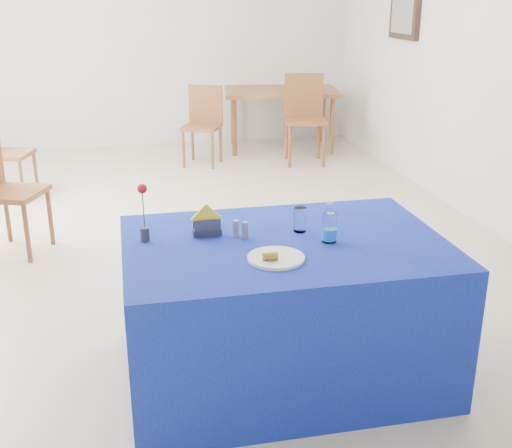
{
  "coord_description": "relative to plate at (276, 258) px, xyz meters",
  "views": [
    {
      "loc": [
        -0.52,
        -4.97,
        1.94
      ],
      "look_at": [
        0.06,
        -2.26,
        0.92
      ],
      "focal_mm": 45.0,
      "sensor_mm": 36.0,
      "label": 1
    }
  ],
  "objects": [
    {
      "name": "floor",
      "position": [
        -0.14,
        2.32,
        -0.77
      ],
      "size": [
        7.0,
        7.0,
        0.0
      ],
      "primitive_type": "plane",
      "color": "beige",
      "rests_on": "ground"
    },
    {
      "name": "room_shell",
      "position": [
        -0.14,
        2.32,
        0.98
      ],
      "size": [
        7.0,
        7.0,
        7.0
      ],
      "color": "silver",
      "rests_on": "ground"
    },
    {
      "name": "picture_frame",
      "position": [
        2.33,
        3.92,
        0.93
      ],
      "size": [
        0.06,
        0.64,
        0.52
      ],
      "primitive_type": "cube",
      "color": "black",
      "rests_on": "room_shell"
    },
    {
      "name": "picture_art",
      "position": [
        2.31,
        3.92,
        0.93
      ],
      "size": [
        0.02,
        0.52,
        0.4
      ],
      "primitive_type": "cube",
      "color": "#998C66",
      "rests_on": "room_shell"
    },
    {
      "name": "plate",
      "position": [
        0.0,
        0.0,
        0.0
      ],
      "size": [
        0.27,
        0.27,
        0.01
      ],
      "primitive_type": "cylinder",
      "color": "silver",
      "rests_on": "blue_table"
    },
    {
      "name": "drinking_glass",
      "position": [
        0.21,
        0.33,
        0.06
      ],
      "size": [
        0.07,
        0.07,
        0.13
      ],
      "primitive_type": "cylinder",
      "color": "white",
      "rests_on": "blue_table"
    },
    {
      "name": "salt_shaker",
      "position": [
        -0.13,
        0.33,
        0.04
      ],
      "size": [
        0.03,
        0.03,
        0.08
      ],
      "primitive_type": "cylinder",
      "color": "gray",
      "rests_on": "blue_table"
    },
    {
      "name": "pepper_shaker",
      "position": [
        -0.09,
        0.3,
        0.04
      ],
      "size": [
        0.03,
        0.03,
        0.08
      ],
      "primitive_type": "cylinder",
      "color": "slate",
      "rests_on": "blue_table"
    },
    {
      "name": "blue_table",
      "position": [
        0.1,
        0.22,
        -0.39
      ],
      "size": [
        1.6,
        1.1,
        0.76
      ],
      "color": "navy",
      "rests_on": "floor"
    },
    {
      "name": "water_bottle",
      "position": [
        0.31,
        0.17,
        0.06
      ],
      "size": [
        0.08,
        0.08,
        0.21
      ],
      "color": "white",
      "rests_on": "blue_table"
    },
    {
      "name": "napkin_holder",
      "position": [
        -0.27,
        0.38,
        0.04
      ],
      "size": [
        0.16,
        0.06,
        0.17
      ],
      "color": "#343439",
      "rests_on": "blue_table"
    },
    {
      "name": "rose_vase",
      "position": [
        -0.58,
        0.36,
        0.14
      ],
      "size": [
        0.05,
        0.05,
        0.3
      ],
      "color": "#26272C",
      "rests_on": "blue_table"
    },
    {
      "name": "oak_table",
      "position": [
        1.34,
        5.23,
        -0.09
      ],
      "size": [
        1.52,
        1.1,
        0.76
      ],
      "color": "#97642C",
      "rests_on": "floor"
    },
    {
      "name": "chair_bg_left",
      "position": [
        0.28,
        4.71,
        -0.25
      ],
      "size": [
        0.53,
        0.53,
        0.9
      ],
      "rotation": [
        0.0,
        0.0,
        -0.42
      ],
      "color": "brown",
      "rests_on": "floor"
    },
    {
      "name": "chair_bg_right",
      "position": [
        1.45,
        4.55,
        -0.18
      ],
      "size": [
        0.52,
        0.52,
        1.02
      ],
      "rotation": [
        0.0,
        0.0,
        -0.16
      ],
      "color": "brown",
      "rests_on": "floor"
    },
    {
      "name": "chair_win_a",
      "position": [
        -1.59,
        2.32,
        -0.21
      ],
      "size": [
        0.56,
        0.56,
        0.97
      ],
      "rotation": [
        0.0,
        0.0,
        1.19
      ],
      "color": "brown",
      "rests_on": "floor"
    },
    {
      "name": "banana_pieces",
      "position": [
        -0.03,
        -0.03,
        0.03
      ],
      "size": [
        0.07,
        0.04,
        0.04
      ],
      "color": "gold",
      "rests_on": "plate"
    }
  ]
}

